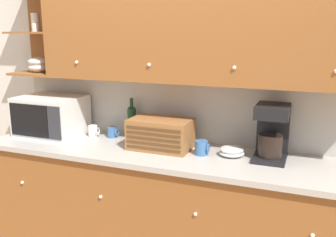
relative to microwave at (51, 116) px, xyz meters
The scene contains 12 objects.
wall_back 1.12m from the microwave, 14.96° to the left, with size 5.28×0.06×2.60m.
counter_unit 1.25m from the microwave, ahead, with size 2.90×0.67×0.95m.
backsplash_panel 1.10m from the microwave, 13.14° to the left, with size 2.88×0.01×0.51m.
upper_cabinets 1.43m from the microwave, ahead, with size 2.88×0.36×0.74m.
microwave is the anchor object (origin of this frame).
mug 0.39m from the microwave, 12.39° to the left, with size 0.09×0.08×0.10m.
mug_blue_second 0.56m from the microwave, 12.77° to the left, with size 0.09×0.08×0.09m.
wine_bottle 0.71m from the microwave, 13.94° to the left, with size 0.07×0.07×0.34m.
bread_box 1.03m from the microwave, ahead, with size 0.46×0.30×0.23m.
mug_patterned_third 1.37m from the microwave, ahead, with size 0.11×0.09×0.11m.
bowl_stack_on_counter 1.58m from the microwave, ahead, with size 0.18×0.18×0.07m.
coffee_maker 1.84m from the microwave, ahead, with size 0.22×0.28×0.39m.
Camera 1 is at (1.02, -2.81, 1.83)m, focal length 40.00 mm.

